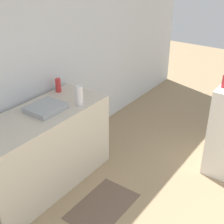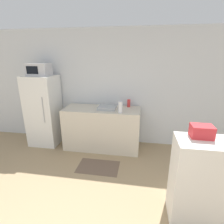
{
  "view_description": "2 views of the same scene",
  "coord_description": "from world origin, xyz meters",
  "views": [
    {
      "loc": [
        -1.82,
        0.53,
        2.46
      ],
      "look_at": [
        0.11,
        1.91,
        1.23
      ],
      "focal_mm": 50.0,
      "sensor_mm": 36.0,
      "label": 1
    },
    {
      "loc": [
        0.9,
        -0.68,
        2.0
      ],
      "look_at": [
        0.44,
        2.09,
        1.11
      ],
      "focal_mm": 28.0,
      "sensor_mm": 36.0,
      "label": 2
    }
  ],
  "objects": [
    {
      "name": "bottle_short",
      "position": [
        0.65,
        3.1,
        1.01
      ],
      "size": [
        0.07,
        0.07,
        0.17
      ],
      "primitive_type": "cylinder",
      "color": "red",
      "rests_on": "counter"
    },
    {
      "name": "wall_back",
      "position": [
        0.0,
        3.26,
        1.3
      ],
      "size": [
        8.0,
        0.06,
        2.6
      ],
      "primitive_type": "cube",
      "color": "silver",
      "rests_on": "ground_plane"
    },
    {
      "name": "sink_basin",
      "position": [
        0.2,
        2.86,
        0.95
      ],
      "size": [
        0.38,
        0.33,
        0.06
      ],
      "primitive_type": "cube",
      "color": "#9EA3A8",
      "rests_on": "counter"
    },
    {
      "name": "bottle_tall",
      "position": [
        0.52,
        2.65,
        1.04
      ],
      "size": [
        0.08,
        0.08,
        0.23
      ],
      "primitive_type": "cylinder",
      "color": "silver",
      "rests_on": "counter"
    },
    {
      "name": "counter",
      "position": [
        0.09,
        2.87,
        0.46
      ],
      "size": [
        1.66,
        0.66,
        0.92
      ],
      "primitive_type": "cube",
      "color": "beige",
      "rests_on": "ground_plane"
    },
    {
      "name": "kitchen_rug",
      "position": [
        0.17,
        2.08,
        0.0
      ],
      "size": [
        0.78,
        0.49,
        0.01
      ],
      "primitive_type": "cube",
      "color": "brown",
      "rests_on": "ground_plane"
    }
  ]
}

